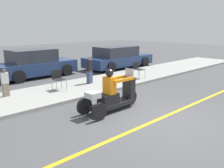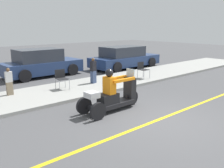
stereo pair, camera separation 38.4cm
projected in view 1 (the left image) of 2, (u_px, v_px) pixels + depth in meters
ground_plane at (159, 119)px, 7.49m from camera, size 60.00×60.00×0.00m
lane_stripe at (149, 123)px, 7.17m from camera, size 24.00×0.12×0.01m
sidewalk_strip at (70, 90)px, 10.69m from camera, size 28.00×2.80×0.12m
motorcycle_trike at (112, 96)px, 8.14m from camera, size 2.33×0.81×1.42m
spectator_mid_group at (89, 71)px, 11.50m from camera, size 0.31×0.23×1.18m
spectator_with_child at (5, 83)px, 9.37m from camera, size 0.25×0.16×1.06m
folding_chair_set_back at (58, 78)px, 10.39m from camera, size 0.51×0.51×0.82m
folding_chair_curbside at (138, 68)px, 12.71m from camera, size 0.47×0.47×0.82m
parked_car_lot_left at (35, 64)px, 13.48m from camera, size 4.26×1.95×1.51m
parked_car_lot_right at (118, 58)px, 16.41m from camera, size 4.88×2.07×1.42m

